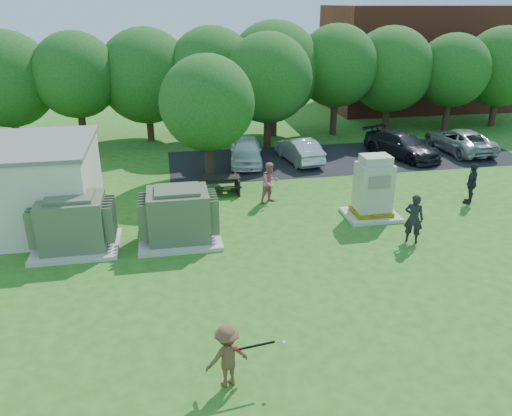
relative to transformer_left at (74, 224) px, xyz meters
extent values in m
plane|color=#2D6619|center=(6.50, -4.50, -0.97)|extent=(120.00, 120.00, 0.00)
cube|color=maroon|center=(24.50, 22.50, 3.03)|extent=(15.00, 8.00, 8.00)
cube|color=#232326|center=(13.50, 9.00, -0.96)|extent=(20.00, 6.00, 0.01)
cube|color=beige|center=(0.00, 0.00, -0.89)|extent=(3.00, 2.40, 0.15)
cube|color=#566246|center=(0.00, 0.00, 0.08)|extent=(2.20, 1.80, 1.80)
cube|color=#566246|center=(0.00, 0.00, 1.04)|extent=(1.60, 1.30, 0.12)
cube|color=#566246|center=(-1.27, 0.00, 0.11)|extent=(0.32, 1.50, 1.35)
cube|color=#566246|center=(1.27, 0.00, 0.11)|extent=(0.32, 1.50, 1.35)
cube|color=beige|center=(3.70, 0.00, -0.89)|extent=(3.00, 2.40, 0.15)
cube|color=#525D41|center=(3.70, 0.00, 0.08)|extent=(2.20, 1.80, 1.80)
cube|color=#525D41|center=(3.70, 0.00, 1.04)|extent=(1.60, 1.30, 0.12)
cube|color=#525D41|center=(2.43, 0.00, 0.11)|extent=(0.32, 1.50, 1.35)
cube|color=#525D41|center=(4.97, 0.00, 0.11)|extent=(0.32, 1.50, 1.35)
cube|color=beige|center=(11.59, 0.81, -0.90)|extent=(2.16, 1.77, 0.15)
cube|color=yellow|center=(11.59, 0.81, -0.73)|extent=(1.52, 1.23, 0.18)
cube|color=#B8B299|center=(11.59, 0.81, 0.34)|extent=(1.38, 1.08, 1.97)
cube|color=#B8B299|center=(11.59, 0.81, 1.49)|extent=(1.13, 0.88, 0.34)
cube|color=gray|center=(11.59, 0.24, 0.73)|extent=(0.88, 0.04, 0.49)
cube|color=black|center=(5.78, 4.70, -0.22)|extent=(1.82, 0.71, 0.06)
cube|color=black|center=(5.78, 5.25, -0.53)|extent=(1.82, 0.25, 0.05)
cube|color=black|center=(5.78, 4.14, -0.53)|extent=(1.82, 0.25, 0.05)
cube|color=black|center=(4.99, 4.70, -0.60)|extent=(0.08, 1.36, 0.75)
cube|color=black|center=(6.57, 4.70, -0.60)|extent=(0.08, 1.36, 0.75)
imported|color=brown|center=(4.47, -7.86, -0.17)|extent=(1.14, 0.83, 1.59)
imported|color=black|center=(12.15, -1.68, -0.03)|extent=(0.82, 0.76, 1.88)
imported|color=#C1666A|center=(7.80, 3.14, -0.05)|extent=(1.10, 1.01, 1.84)
imported|color=#242529|center=(16.47, 1.47, -0.05)|extent=(1.08, 1.09, 1.84)
imported|color=white|center=(7.70, 9.02, -0.26)|extent=(2.28, 4.40, 1.43)
imported|color=silver|center=(10.65, 8.85, -0.31)|extent=(1.99, 4.20, 1.33)
imported|color=black|center=(16.67, 8.66, -0.27)|extent=(3.66, 5.22, 1.40)
imported|color=#A7A7AC|center=(20.49, 9.06, -0.29)|extent=(2.48, 5.01, 1.37)
cylinder|color=black|center=(5.15, -7.92, 0.07)|extent=(0.85, 0.17, 0.06)
cylinder|color=maroon|center=(4.71, -7.98, 0.07)|extent=(0.23, 0.09, 0.06)
sphere|color=white|center=(5.78, -7.93, 0.06)|extent=(0.09, 0.09, 0.09)
cylinder|color=#47301E|center=(-5.50, 14.90, 0.23)|extent=(0.44, 0.44, 2.40)
sphere|color=#235B1C|center=(-5.50, 14.90, 3.11)|extent=(5.60, 5.60, 5.60)
cylinder|color=#47301E|center=(-1.50, 14.30, 0.43)|extent=(0.44, 0.44, 2.80)
sphere|color=#235B1C|center=(-1.50, 14.30, 3.33)|extent=(5.00, 5.00, 5.00)
cylinder|color=#47301E|center=(2.50, 15.10, 0.18)|extent=(0.44, 0.44, 2.30)
sphere|color=#235B1C|center=(2.50, 15.10, 3.07)|extent=(5.80, 5.80, 5.80)
cylinder|color=#47301E|center=(6.50, 14.20, 0.38)|extent=(0.44, 0.44, 2.70)
sphere|color=#235B1C|center=(6.50, 14.20, 3.35)|extent=(5.40, 5.40, 5.40)
cylinder|color=#47301E|center=(10.50, 14.80, 0.28)|extent=(0.44, 0.44, 2.50)
sphere|color=#235B1C|center=(10.50, 14.80, 3.33)|extent=(6.00, 6.00, 6.00)
cylinder|color=#47301E|center=(14.50, 14.40, 0.48)|extent=(0.44, 0.44, 2.90)
sphere|color=#235B1C|center=(14.50, 14.40, 3.49)|extent=(5.20, 5.20, 5.20)
cylinder|color=#47301E|center=(18.50, 15.00, 0.23)|extent=(0.44, 0.44, 2.40)
sphere|color=#235B1C|center=(18.50, 15.00, 3.11)|extent=(5.60, 5.60, 5.60)
cylinder|color=#47301E|center=(22.50, 14.10, 0.33)|extent=(0.44, 0.44, 2.60)
sphere|color=#235B1C|center=(22.50, 14.10, 3.07)|extent=(4.80, 4.80, 4.80)
cylinder|color=#47301E|center=(26.50, 14.70, 0.28)|extent=(0.44, 0.44, 2.50)
sphere|color=#235B1C|center=(26.50, 14.70, 3.15)|extent=(5.40, 5.40, 5.40)
cylinder|color=#47301E|center=(5.50, 7.00, 0.23)|extent=(0.44, 0.44, 2.40)
sphere|color=#235B1C|center=(5.50, 7.00, 2.81)|extent=(4.60, 4.60, 4.60)
cylinder|color=#47301E|center=(9.50, 12.00, 0.33)|extent=(0.44, 0.44, 2.60)
sphere|color=#235B1C|center=(9.50, 12.00, 3.19)|extent=(5.20, 5.20, 5.20)
camera|label=1|loc=(3.45, -17.03, 7.30)|focal=35.00mm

